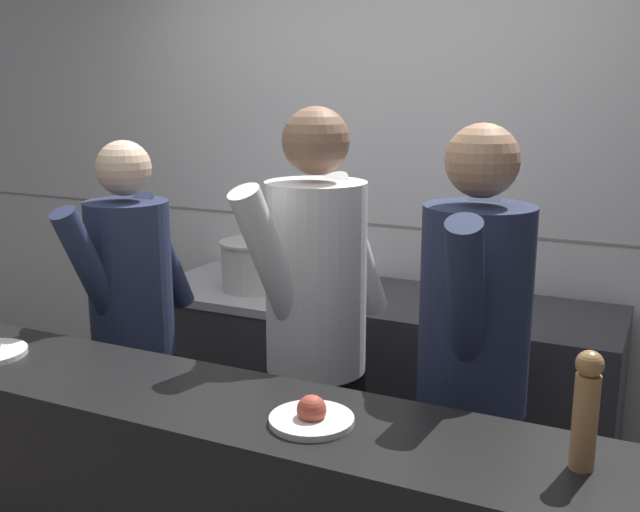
% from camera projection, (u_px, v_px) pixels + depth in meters
% --- Properties ---
extents(wall_back_tiled, '(8.00, 0.06, 2.60)m').
position_uv_depth(wall_back_tiled, '(381.00, 194.00, 3.72)').
color(wall_back_tiled, white).
rests_on(wall_back_tiled, ground_plane).
extents(oven_range, '(0.95, 0.71, 0.87)m').
position_uv_depth(oven_range, '(258.00, 368.00, 3.77)').
color(oven_range, '#38383D').
rests_on(oven_range, ground_plane).
extents(prep_counter, '(1.18, 0.65, 0.90)m').
position_uv_depth(prep_counter, '(475.00, 406.00, 3.30)').
color(prep_counter, '#38383D').
rests_on(prep_counter, ground_plane).
extents(stock_pot, '(0.33, 0.33, 0.23)m').
position_uv_depth(stock_pot, '(254.00, 264.00, 3.59)').
color(stock_pot, beige).
rests_on(stock_pot, oven_range).
extents(mixing_bowl_steel, '(0.22, 0.22, 0.10)m').
position_uv_depth(mixing_bowl_steel, '(487.00, 295.00, 3.24)').
color(mixing_bowl_steel, '#B7BABF').
rests_on(mixing_bowl_steel, prep_counter).
extents(plated_dish_appetiser, '(0.23, 0.23, 0.08)m').
position_uv_depth(plated_dish_appetiser, '(312.00, 416.00, 1.96)').
color(plated_dish_appetiser, white).
rests_on(plated_dish_appetiser, pass_counter).
extents(pepper_mill, '(0.06, 0.06, 0.29)m').
position_uv_depth(pepper_mill, '(586.00, 408.00, 1.70)').
color(pepper_mill, '#AD7A47').
rests_on(pepper_mill, pass_counter).
extents(chef_head_cook, '(0.36, 0.71, 1.63)m').
position_uv_depth(chef_head_cook, '(133.00, 320.00, 3.02)').
color(chef_head_cook, black).
rests_on(chef_head_cook, ground_plane).
extents(chef_sous, '(0.45, 0.76, 1.76)m').
position_uv_depth(chef_sous, '(316.00, 327.00, 2.69)').
color(chef_sous, black).
rests_on(chef_sous, ground_plane).
extents(chef_line, '(0.39, 0.76, 1.72)m').
position_uv_depth(chef_line, '(473.00, 363.00, 2.40)').
color(chef_line, black).
rests_on(chef_line, ground_plane).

